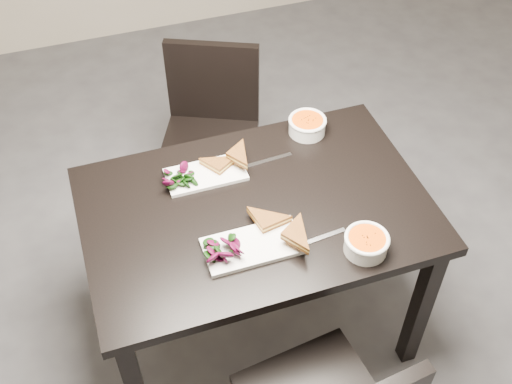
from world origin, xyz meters
TOP-DOWN VIEW (x-y plane):
  - ground at (0.00, 0.00)m, footprint 5.00×5.00m
  - table at (-0.19, 0.02)m, footprint 1.20×0.80m
  - chair_far at (-0.15, 0.80)m, footprint 0.56×0.56m
  - plate_near at (-0.26, -0.15)m, footprint 0.32×0.16m
  - sandwich_near at (-0.20, -0.13)m, footprint 0.18×0.15m
  - salad_near at (-0.36, -0.15)m, footprint 0.10×0.09m
  - soup_bowl_near at (0.08, -0.28)m, footprint 0.15×0.15m
  - cutlery_near at (-0.04, -0.18)m, footprint 0.18×0.03m
  - plate_far at (-0.32, 0.22)m, footprint 0.29×0.14m
  - sandwich_far at (-0.26, 0.21)m, footprint 0.18×0.17m
  - salad_far at (-0.42, 0.22)m, footprint 0.09×0.08m
  - soup_bowl_far at (0.12, 0.33)m, footprint 0.15×0.15m
  - cutlery_far at (-0.07, 0.23)m, footprint 0.18×0.03m

SIDE VIEW (x-z plane):
  - ground at x=0.00m, z-range 0.00..0.00m
  - chair_far at x=-0.15m, z-range 0.06..0.91m
  - table at x=-0.19m, z-range 0.28..1.03m
  - cutlery_near at x=-0.04m, z-range 0.75..0.75m
  - cutlery_far at x=-0.07m, z-range 0.75..0.75m
  - plate_far at x=-0.32m, z-range 0.75..0.76m
  - plate_near at x=-0.26m, z-range 0.75..0.77m
  - salad_far at x=-0.42m, z-range 0.76..0.80m
  - soup_bowl_near at x=0.08m, z-range 0.75..0.82m
  - soup_bowl_far at x=0.12m, z-range 0.75..0.82m
  - sandwich_far at x=-0.26m, z-range 0.76..0.81m
  - salad_near at x=-0.36m, z-range 0.77..0.81m
  - sandwich_near at x=-0.20m, z-range 0.77..0.82m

